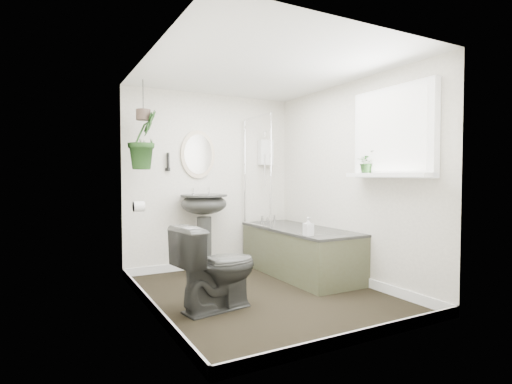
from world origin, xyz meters
name	(u,v)px	position (x,y,z in m)	size (l,w,h in m)	color
floor	(263,295)	(0.00, 0.00, -0.01)	(2.30, 2.80, 0.02)	black
ceiling	(263,68)	(0.00, 0.00, 2.31)	(2.30, 2.80, 0.02)	white
wall_back	(211,181)	(0.00, 1.41, 1.15)	(2.30, 0.02, 2.30)	silver
wall_front	(360,186)	(0.00, -1.41, 1.15)	(2.30, 0.02, 2.30)	silver
wall_left	(149,184)	(-1.16, 0.00, 1.15)	(0.02, 2.80, 2.30)	silver
wall_right	(350,182)	(1.16, 0.00, 1.15)	(0.02, 2.80, 2.30)	silver
skirting	(263,289)	(0.00, 0.00, 0.05)	(2.30, 2.80, 0.10)	white
bathtub	(299,251)	(0.80, 0.50, 0.29)	(0.72, 1.72, 0.58)	#2D2E2A
bath_screen	(257,171)	(0.47, 0.99, 1.28)	(0.04, 0.72, 1.40)	silver
shower_box	(266,152)	(0.80, 1.34, 1.55)	(0.20, 0.10, 0.35)	white
oval_mirror	(198,154)	(-0.19, 1.37, 1.50)	(0.46, 0.03, 0.62)	beige
wall_sconce	(168,161)	(-0.59, 1.36, 1.40)	(0.04, 0.04, 0.22)	black
toilet_roll_holder	(139,206)	(-1.10, 0.70, 0.90)	(0.11, 0.11, 0.11)	white
window_recess	(393,133)	(1.09, -0.70, 1.65)	(0.08, 1.00, 0.90)	white
window_sill	(388,175)	(1.02, -0.70, 1.23)	(0.18, 1.00, 0.04)	white
window_blinds	(390,132)	(1.04, -0.70, 1.65)	(0.01, 0.86, 0.76)	white
toilet	(217,267)	(-0.60, -0.21, 0.39)	(0.44, 0.77, 0.78)	#2D2E2A
pedestal_sink	(204,233)	(-0.19, 1.17, 0.50)	(0.58, 0.50, 1.00)	#2D2E2A
sill_plant	(367,162)	(1.03, -0.40, 1.37)	(0.21, 0.18, 0.23)	black
hanging_plant	(144,140)	(-0.97, 1.02, 1.63)	(0.37, 0.30, 0.67)	black
soap_bottle	(308,227)	(0.51, -0.08, 0.68)	(0.09, 0.09, 0.20)	black
hanging_pot	(143,115)	(-0.97, 1.02, 1.91)	(0.16, 0.16, 0.12)	#44352C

